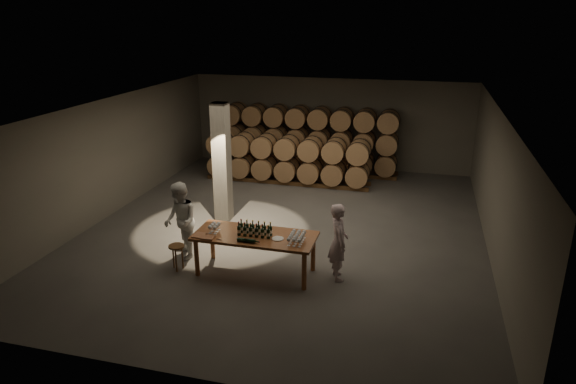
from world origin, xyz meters
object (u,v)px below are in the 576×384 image
(notebook_near, at_px, (208,238))
(stool, at_px, (177,250))
(person_man, at_px, (338,242))
(tasting_table, at_px, (255,239))
(plate, at_px, (278,239))
(person_woman, at_px, (180,221))
(bottle_cluster, at_px, (255,231))

(notebook_near, xyz_separation_m, stool, (-0.81, 0.13, -0.44))
(notebook_near, xyz_separation_m, person_man, (2.65, 0.66, -0.07))
(tasting_table, xyz_separation_m, plate, (0.53, -0.08, 0.11))
(tasting_table, bearing_deg, person_woman, 171.26)
(tasting_table, relative_size, stool, 4.52)
(plate, height_order, notebook_near, notebook_near)
(notebook_near, relative_size, person_woman, 0.15)
(tasting_table, distance_m, plate, 0.54)
(person_man, bearing_deg, person_woman, 67.25)
(bottle_cluster, distance_m, plate, 0.53)
(bottle_cluster, relative_size, person_man, 0.43)
(notebook_near, bearing_deg, person_man, 12.27)
(tasting_table, relative_size, plate, 10.47)
(notebook_near, height_order, stool, notebook_near)
(plate, distance_m, notebook_near, 1.46)
(plate, bearing_deg, person_woman, 171.27)
(stool, distance_m, person_man, 3.53)
(notebook_near, xyz_separation_m, person_woman, (-0.98, 0.71, -0.02))
(tasting_table, bearing_deg, bottle_cluster, -79.49)
(person_woman, bearing_deg, notebook_near, 14.91)
(bottle_cluster, bearing_deg, tasting_table, 100.51)
(notebook_near, height_order, person_man, person_man)
(stool, bearing_deg, plate, 5.45)
(stool, xyz_separation_m, person_man, (3.47, 0.53, 0.37))
(person_man, bearing_deg, stool, 76.75)
(plate, bearing_deg, tasting_table, 171.33)
(stool, height_order, person_man, person_man)
(bottle_cluster, xyz_separation_m, person_man, (1.75, 0.26, -0.17))
(notebook_near, height_order, person_woman, person_woman)
(notebook_near, bearing_deg, stool, 169.29)
(person_man, bearing_deg, bottle_cluster, 76.70)
(bottle_cluster, relative_size, notebook_near, 2.76)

